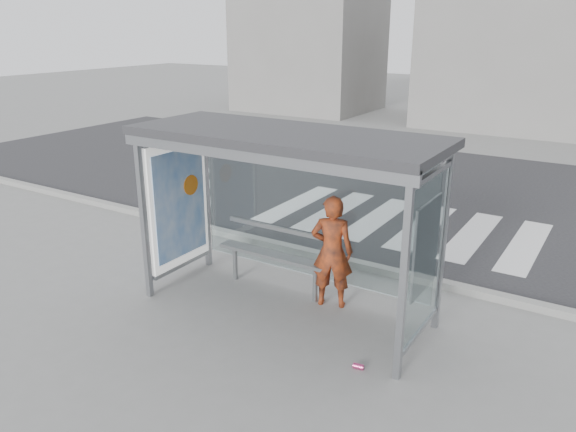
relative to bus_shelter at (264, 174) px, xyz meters
The scene contains 10 objects.
ground 2.02m from the bus_shelter, ahead, with size 80.00×80.00×0.00m, color slate.
road 7.22m from the bus_shelter, 86.94° to the left, with size 30.00×10.00×0.01m, color black.
curb 2.72m from the bus_shelter, 78.88° to the left, with size 30.00×0.18×0.12m, color gray.
crosswalk 4.87m from the bus_shelter, 85.22° to the left, with size 5.55×3.00×0.00m.
bus_shelter is the anchor object (origin of this frame).
building_left 20.38m from the bus_shelter, 118.23° to the left, with size 6.00×5.00×6.00m, color gray.
building_center 17.95m from the bus_shelter, 88.81° to the left, with size 8.00×5.00×5.00m, color gray.
person 1.49m from the bus_shelter, 28.49° to the left, with size 0.61×0.40×1.69m, color red.
bench 1.47m from the bus_shelter, 107.08° to the left, with size 1.91×0.33×0.99m.
soda_can 2.85m from the bus_shelter, 23.54° to the right, with size 0.07×0.07×0.13m, color #DB4082.
Camera 1 is at (3.90, -6.15, 3.94)m, focal length 35.00 mm.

